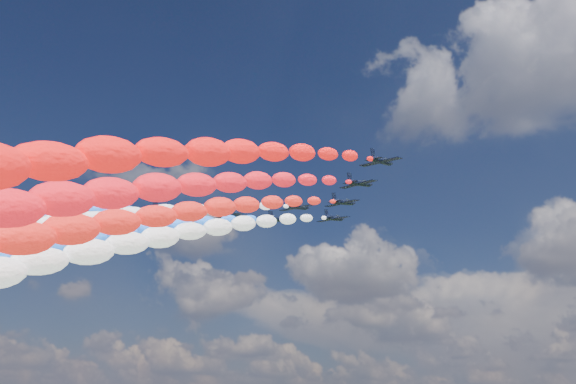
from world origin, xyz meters
The scene contains 15 objects.
jet_0 centered at (-31.44, -7.47, 102.01)m, with size 9.12×12.23×2.70m, color black, non-canonical shape.
jet_1 centered at (-21.03, 5.36, 102.01)m, with size 9.12×12.23×2.70m, color black, non-canonical shape.
trail_1 centered at (-21.03, -54.08, 81.55)m, with size 6.47×115.24×45.11m, color #2659FF, non-canonical shape.
jet_2 centered at (-11.80, 16.84, 102.01)m, with size 9.12×12.23×2.70m, color black, non-canonical shape.
trail_2 centered at (-11.80, -42.61, 81.55)m, with size 6.47×115.24×45.11m, color #206AFF, non-canonical shape.
jet_3 centered at (-1.50, 10.40, 102.01)m, with size 9.12×12.23×2.70m, color black, non-canonical shape.
trail_3 centered at (-1.50, -49.04, 81.55)m, with size 6.47×115.24×45.11m, color white, non-canonical shape.
jet_4 centered at (0.73, 24.63, 102.01)m, with size 9.12×12.23×2.70m, color black, non-canonical shape.
trail_4 centered at (0.73, -34.81, 81.55)m, with size 6.47×115.24×45.11m, color white, non-canonical shape.
jet_5 centered at (10.16, 14.18, 102.01)m, with size 9.12×12.23×2.70m, color black, non-canonical shape.
trail_5 centered at (10.16, -45.26, 81.55)m, with size 6.47×115.24×45.11m, color red, non-canonical shape.
jet_6 centered at (20.79, 4.29, 102.01)m, with size 9.12×12.23×2.70m, color black, non-canonical shape.
trail_6 centered at (20.79, -55.15, 81.55)m, with size 6.47×115.24×45.11m, color red, non-canonical shape.
jet_7 centered at (31.83, -5.15, 102.01)m, with size 9.12×12.23×2.70m, color black, non-canonical shape.
trail_7 centered at (31.83, -64.59, 81.55)m, with size 6.47×115.24×45.11m, color #F81312, non-canonical shape.
Camera 1 is at (95.60, -127.09, 47.30)m, focal length 42.19 mm.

